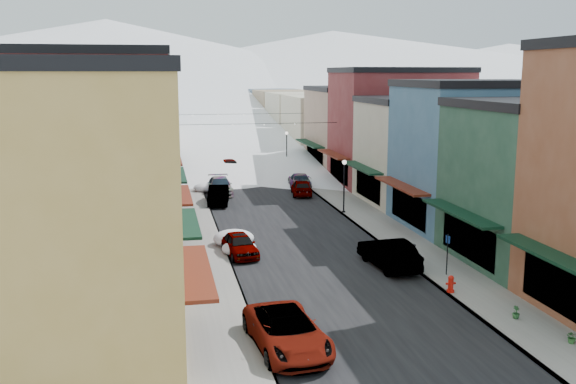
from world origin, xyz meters
name	(u,v)px	position (x,y,z in m)	size (l,w,h in m)	color
ground	(411,374)	(0.00, 0.00, 0.00)	(600.00, 600.00, 0.00)	gray
road	(231,161)	(0.00, 60.00, 0.01)	(10.00, 160.00, 0.01)	black
sidewalk_left	(179,161)	(-6.60, 60.00, 0.07)	(3.20, 160.00, 0.15)	gray
sidewalk_right	(282,159)	(6.60, 60.00, 0.07)	(3.20, 160.00, 0.15)	gray
curb_left	(191,161)	(-5.05, 60.00, 0.07)	(0.10, 160.00, 0.15)	slate
curb_right	(271,159)	(5.05, 60.00, 0.07)	(0.10, 160.00, 0.15)	slate
bldg_l_yellow	(43,214)	(-13.19, 4.00, 5.76)	(11.30, 8.70, 11.50)	#B89143
bldg_l_cream	(74,198)	(-13.19, 12.50, 4.76)	(11.30, 8.20, 9.50)	#B3AC90
bldg_l_brick_near	(80,150)	(-13.69, 20.50, 6.26)	(12.30, 8.20, 12.50)	maroon
bldg_l_grayblue	(102,160)	(-13.19, 29.00, 4.51)	(11.30, 9.20, 9.00)	gray
bldg_l_brick_far	(98,136)	(-14.19, 38.00, 5.51)	(13.30, 9.20, 11.00)	brown
bldg_l_tan	(117,131)	(-13.19, 48.00, 5.01)	(11.30, 11.20, 10.00)	tan
bldg_r_green	(551,182)	(13.19, 12.00, 4.76)	(11.30, 9.20, 9.50)	#214632
bldg_r_blue	(476,155)	(13.19, 21.00, 5.26)	(11.30, 9.20, 10.50)	#375F7D
bldg_r_cream	(430,150)	(13.69, 30.00, 4.51)	(12.30, 9.20, 9.00)	#BBB396
bldg_r_brick_far	(398,127)	(14.19, 39.00, 5.76)	(13.30, 9.20, 11.50)	maroon
bldg_r_tan	(358,129)	(13.19, 49.00, 4.76)	(11.30, 11.20, 9.50)	#967662
distant_blocks	(215,117)	(0.00, 83.00, 4.00)	(34.00, 55.00, 8.00)	gray
mountain_ridge	(133,65)	(-19.47, 277.18, 14.36)	(670.00, 340.00, 34.00)	silver
overhead_cables	(244,118)	(0.00, 47.50, 6.20)	(16.40, 15.04, 0.04)	black
car_white_suv	(287,331)	(-4.10, 3.00, 0.78)	(2.60, 5.64, 1.57)	silver
car_silver_sedan	(240,244)	(-4.30, 16.80, 0.71)	(1.67, 4.16, 1.42)	gray
car_dark_hatch	(218,195)	(-4.14, 32.68, 0.78)	(1.64, 4.72, 1.55)	black
car_silver_wagon	(220,186)	(-3.59, 37.26, 0.77)	(2.16, 5.31, 1.54)	#999BA1
car_green_sedan	(389,253)	(3.74, 12.75, 0.85)	(1.80, 5.15, 1.70)	black
car_gray_suv	(301,187)	(3.64, 35.24, 0.74)	(1.74, 4.32, 1.47)	gray
car_black_sedan	(300,180)	(4.30, 39.08, 0.73)	(2.03, 5.00, 1.45)	black
car_lane_silver	(230,166)	(-1.37, 49.21, 0.83)	(1.96, 4.87, 1.66)	#A3A4AB
car_lane_white	(230,141)	(1.54, 75.87, 0.81)	(2.69, 5.84, 1.62)	#B8B8BA
fire_hydrant	(451,284)	(5.20, 7.74, 0.55)	(0.51, 0.38, 0.87)	red
parking_sign	(447,251)	(6.23, 10.43, 1.48)	(0.11, 0.30, 2.28)	black
trash_can	(411,252)	(5.46, 13.58, 0.60)	(0.52, 0.52, 0.89)	#575A5C
streetlamp_near	(344,180)	(5.20, 26.88, 2.77)	(0.34, 0.34, 4.15)	black
streetlamp_far	(287,145)	(5.40, 51.09, 2.82)	(0.35, 0.35, 4.24)	black
planter_near	(572,337)	(7.31, 1.00, 0.42)	(0.48, 0.41, 0.53)	#30682F
planter_far	(516,312)	(6.51, 3.89, 0.44)	(0.32, 0.32, 0.57)	#295A2C
snow_pile_near	(234,238)	(-4.41, 19.05, 0.53)	(2.61, 2.81, 1.11)	white
snow_pile_mid	(239,248)	(-4.30, 17.01, 0.43)	(2.13, 2.51, 0.90)	white
snow_pile_far	(205,188)	(-4.88, 38.55, 0.42)	(2.08, 2.48, 0.88)	white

